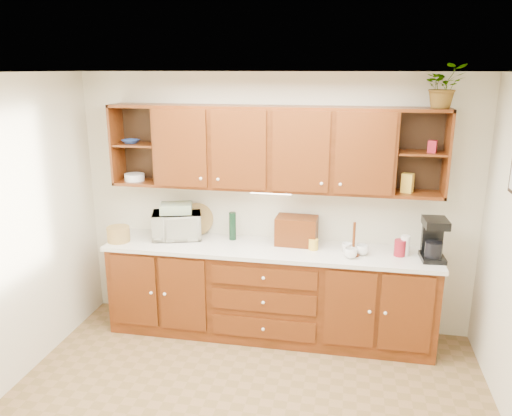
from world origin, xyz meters
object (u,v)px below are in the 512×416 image
at_px(coffee_maker, 434,240).
at_px(microwave, 177,225).
at_px(bread_box, 297,231).
at_px(potted_plant, 444,86).

bearing_deg(coffee_maker, microwave, 173.90).
xyz_separation_m(microwave, bread_box, (1.23, 0.04, 0.01)).
bearing_deg(bread_box, potted_plant, 0.99).
bearing_deg(bread_box, coffee_maker, -4.92).
distance_m(bread_box, coffee_maker, 1.28).
relative_size(bread_box, coffee_maker, 1.04).
bearing_deg(coffee_maker, bread_box, 169.47).
relative_size(microwave, coffee_maker, 1.26).
bearing_deg(microwave, coffee_maker, -20.67).
xyz_separation_m(bread_box, potted_plant, (1.25, -0.03, 1.40)).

